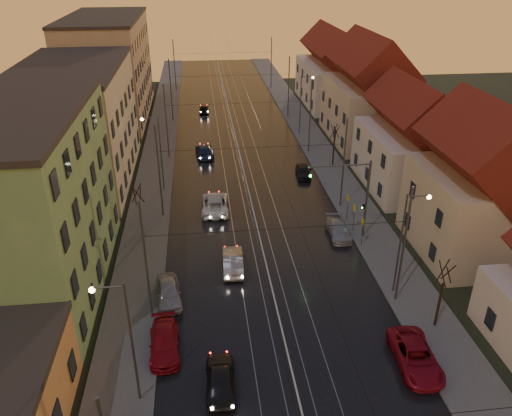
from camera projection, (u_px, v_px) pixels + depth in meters
name	position (u px, v px, depth m)	size (l,w,h in m)	color
ground	(302.00, 414.00, 27.01)	(160.00, 160.00, 0.00)	black
road	(239.00, 152.00, 62.33)	(16.00, 120.00, 0.04)	black
sidewalk_left	(158.00, 155.00, 61.28)	(4.00, 120.00, 0.15)	#4C4C4C
sidewalk_right	(317.00, 149.00, 63.33)	(4.00, 120.00, 0.15)	#4C4C4C
tram_rail_0	(222.00, 153.00, 62.09)	(0.06, 120.00, 0.03)	gray
tram_rail_1	(233.00, 152.00, 62.24)	(0.06, 120.00, 0.03)	gray
tram_rail_2	(245.00, 152.00, 62.40)	(0.06, 120.00, 0.03)	gray
tram_rail_3	(257.00, 151.00, 62.54)	(0.06, 120.00, 0.03)	gray
apartment_left_1	(19.00, 208.00, 34.61)	(10.00, 18.00, 13.00)	#5E8B58
apartment_left_2	(78.00, 126.00, 52.50)	(10.00, 20.00, 12.00)	#C3B397
apartment_left_3	(109.00, 69.00, 73.25)	(10.00, 24.00, 14.00)	#9F7C66
house_right_1	(479.00, 191.00, 39.51)	(8.67, 10.20, 10.80)	#C7B399
house_right_2	(413.00, 145.00, 51.36)	(9.18, 12.24, 9.20)	silver
house_right_3	(368.00, 96.00, 64.08)	(9.18, 14.28, 11.50)	#C7B399
house_right_4	(333.00, 72.00, 80.33)	(9.18, 16.32, 10.00)	silver
catenary_pole_l_1	(146.00, 263.00, 32.02)	(0.16, 0.16, 9.00)	#595B60
catenary_pole_r_1	(403.00, 247.00, 33.78)	(0.16, 0.16, 9.00)	#595B60
catenary_pole_l_2	(159.00, 172.00, 45.27)	(0.16, 0.16, 9.00)	#595B60
catenary_pole_r_2	(344.00, 164.00, 47.03)	(0.16, 0.16, 9.00)	#595B60
catenary_pole_l_3	(166.00, 122.00, 58.52)	(0.16, 0.16, 9.00)	#595B60
catenary_pole_r_3	(310.00, 117.00, 60.28)	(0.16, 0.16, 9.00)	#595B60
catenary_pole_l_4	(171.00, 91.00, 71.77)	(0.16, 0.16, 9.00)	#595B60
catenary_pole_r_4	(289.00, 88.00, 73.53)	(0.16, 0.16, 9.00)	#595B60
catenary_pole_l_5	(175.00, 66.00, 87.67)	(0.16, 0.16, 9.00)	#595B60
catenary_pole_r_5	(271.00, 63.00, 89.43)	(0.16, 0.16, 9.00)	#595B60
street_lamp_0	(124.00, 333.00, 25.61)	(1.75, 0.32, 8.00)	#595B60
street_lamp_1	(406.00, 234.00, 34.54)	(1.75, 0.32, 8.00)	#595B60
street_lamp_2	(157.00, 146.00, 50.34)	(1.75, 0.32, 8.00)	#595B60
street_lamp_3	(303.00, 99.00, 66.34)	(1.75, 0.32, 8.00)	#595B60
traffic_light_mast	(356.00, 190.00, 41.62)	(5.30, 0.32, 7.20)	#595B60
bare_tree_0	(140.00, 213.00, 42.49)	(1.09, 1.09, 5.11)	black
bare_tree_1	(441.00, 296.00, 32.22)	(1.09, 1.09, 5.11)	black
bare_tree_2	(334.00, 147.00, 56.97)	(1.09, 1.09, 5.11)	black
driving_car_0	(220.00, 378.00, 28.36)	(1.68, 4.17, 1.42)	black
driving_car_1	(233.00, 261.00, 39.08)	(1.54, 4.42, 1.46)	gray
driving_car_2	(215.00, 203.00, 47.99)	(2.49, 5.40, 1.50)	silver
driving_car_3	(204.00, 151.00, 60.87)	(1.99, 4.89, 1.42)	#162344
driving_car_4	(204.00, 109.00, 77.37)	(1.46, 3.64, 1.24)	black
parked_left_2	(164.00, 343.00, 31.04)	(1.82, 4.48, 1.30)	maroon
parked_left_3	(169.00, 292.00, 35.54)	(1.69, 4.19, 1.43)	#A4A5AA
parked_right_0	(415.00, 356.00, 29.92)	(2.31, 5.02, 1.39)	maroon
parked_right_1	(339.00, 229.00, 43.77)	(1.72, 4.23, 1.23)	#A8A7AD
parked_right_2	(303.00, 172.00, 55.30)	(1.45, 3.61, 1.23)	black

